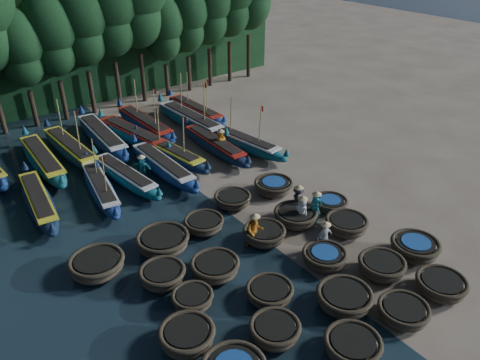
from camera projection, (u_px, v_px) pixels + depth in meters
ground at (244, 224)px, 24.52m from camera, size 120.00×120.00×0.00m
foliage_wall at (67, 43)px, 38.21m from camera, size 40.00×3.00×10.00m
coracle_2 at (353, 346)px, 17.09m from camera, size 2.64×2.64×0.74m
coracle_3 at (403, 312)px, 18.60m from camera, size 2.22×2.22×0.68m
coracle_4 at (441, 285)px, 19.88m from camera, size 2.50×2.50×0.74m
coracle_6 at (275, 330)px, 17.70m from camera, size 2.12×2.12×0.76m
coracle_7 at (344, 298)px, 19.16m from camera, size 2.51×2.51×0.80m
coracle_8 at (382, 266)px, 20.90m from camera, size 2.52×2.52×0.79m
coracle_9 at (415, 247)px, 22.03m from camera, size 2.58×2.58×0.84m
coracle_10 at (187, 336)px, 17.40m from camera, size 2.43×2.43×0.84m
coracle_11 at (193, 299)px, 19.20m from camera, size 2.07×2.07×0.70m
coracle_12 at (270, 292)px, 19.56m from camera, size 2.08×2.08×0.68m
coracle_13 at (324, 257)px, 21.51m from camera, size 2.57×2.57×0.73m
coracle_14 at (346, 224)px, 23.70m from camera, size 2.65×2.65×0.81m
coracle_15 at (163, 275)px, 20.37m from camera, size 2.21×2.21×0.81m
coracle_16 at (215, 267)px, 20.86m from camera, size 2.25×2.25×0.78m
coracle_17 at (264, 234)px, 23.02m from camera, size 2.15×2.15×0.77m
coracle_18 at (296, 216)px, 24.39m from camera, size 2.79×2.79×0.78m
coracle_19 at (330, 204)px, 25.57m from camera, size 2.15×2.15×0.66m
coracle_20 at (97, 265)px, 20.95m from camera, size 2.79×2.79×0.85m
coracle_21 at (163, 241)px, 22.46m from camera, size 2.59×2.59×0.84m
coracle_22 at (204, 224)px, 23.87m from camera, size 2.40×2.40×0.70m
coracle_23 at (233, 199)px, 25.91m from camera, size 2.51×2.51×0.69m
coracle_24 at (274, 186)px, 27.10m from camera, size 2.32×2.32×0.76m
long_boat_2 at (39, 201)px, 25.56m from camera, size 2.16×7.70×1.36m
long_boat_3 at (101, 188)px, 26.82m from camera, size 2.50×7.29×3.14m
long_boat_4 at (125, 176)px, 28.02m from camera, size 2.07×7.53×1.33m
long_boat_5 at (163, 166)px, 29.03m from camera, size 1.44×8.15×1.43m
long_boat_6 at (170, 153)px, 30.68m from camera, size 2.35×7.95×3.40m
long_boat_7 at (215, 145)px, 31.71m from camera, size 1.69×8.07×1.42m
long_boat_8 at (242, 142)px, 32.09m from camera, size 2.57×8.11×3.48m
long_boat_11 at (43, 160)px, 29.67m from camera, size 1.85×8.74×1.54m
long_boat_12 at (71, 149)px, 31.10m from camera, size 1.84×8.66×3.68m
long_boat_13 at (102, 136)px, 32.75m from camera, size 2.16×9.17×1.62m
long_boat_14 at (133, 135)px, 33.06m from camera, size 2.76×8.52×1.52m
long_boat_15 at (145, 124)px, 34.77m from camera, size 1.64×8.58×3.65m
long_boat_16 at (191, 120)px, 35.30m from camera, size 1.88×9.21×3.91m
long_boat_17 at (195, 110)px, 37.28m from camera, size 1.57×8.00×3.40m
fisherman_0 at (302, 210)px, 24.04m from camera, size 0.56×0.83×1.87m
fisherman_1 at (316, 206)px, 24.26m from camera, size 0.63×0.75×1.96m
fisherman_2 at (255, 230)px, 22.48m from camera, size 1.08×1.01×1.98m
fisherman_3 at (298, 199)px, 25.06m from camera, size 0.99×1.21×1.83m
fisherman_4 at (325, 235)px, 22.26m from camera, size 0.94×0.52×1.74m
fisherman_5 at (142, 166)px, 28.47m from camera, size 1.09×1.41×1.69m
fisherman_6 at (221, 141)px, 31.37m from camera, size 0.90×0.68×1.87m
tree_5 at (19, 48)px, 32.94m from camera, size 3.68×3.68×8.68m
tree_6 at (50, 33)px, 33.82m from camera, size 4.09×4.09×9.65m
tree_7 at (80, 20)px, 34.71m from camera, size 4.51×4.51×10.63m
tree_8 at (108, 7)px, 35.60m from camera, size 4.92×4.92×11.60m
tree_10 at (163, 27)px, 39.04m from camera, size 3.68×3.68×8.68m
tree_11 at (186, 15)px, 39.93m from camera, size 4.09×4.09×9.65m
tree_12 at (208, 4)px, 40.81m from camera, size 4.51×4.51×10.63m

